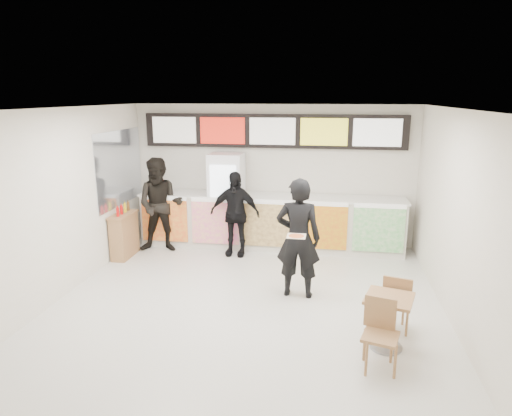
% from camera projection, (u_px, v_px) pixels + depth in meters
% --- Properties ---
extents(floor, '(7.00, 7.00, 0.00)m').
position_uv_depth(floor, '(243.00, 314.00, 6.83)').
color(floor, beige).
rests_on(floor, ground).
extents(ceiling, '(7.00, 7.00, 0.00)m').
position_uv_depth(ceiling, '(242.00, 109.00, 6.10)').
color(ceiling, white).
rests_on(ceiling, wall_back).
extents(wall_back, '(6.00, 0.00, 6.00)m').
position_uv_depth(wall_back, '(273.00, 175.00, 9.82)').
color(wall_back, silver).
rests_on(wall_back, floor).
extents(wall_left, '(0.00, 7.00, 7.00)m').
position_uv_depth(wall_left, '(49.00, 209.00, 6.93)').
color(wall_left, silver).
rests_on(wall_left, floor).
extents(wall_right, '(0.00, 7.00, 7.00)m').
position_uv_depth(wall_right, '(466.00, 227.00, 6.00)').
color(wall_right, silver).
rests_on(wall_right, floor).
extents(service_counter, '(5.56, 0.77, 1.14)m').
position_uv_depth(service_counter, '(270.00, 222.00, 9.65)').
color(service_counter, silver).
rests_on(service_counter, floor).
extents(menu_board, '(5.50, 0.14, 0.70)m').
position_uv_depth(menu_board, '(273.00, 131.00, 9.50)').
color(menu_board, black).
rests_on(menu_board, wall_back).
extents(drinks_fridge, '(0.70, 0.67, 2.00)m').
position_uv_depth(drinks_fridge, '(227.00, 200.00, 9.71)').
color(drinks_fridge, white).
rests_on(drinks_fridge, floor).
extents(mirror_panel, '(0.01, 2.00, 1.50)m').
position_uv_depth(mirror_panel, '(120.00, 168.00, 9.21)').
color(mirror_panel, '#B2B7BF').
rests_on(mirror_panel, wall_left).
extents(customer_main, '(0.73, 0.50, 1.95)m').
position_uv_depth(customer_main, '(298.00, 238.00, 7.24)').
color(customer_main, black).
rests_on(customer_main, floor).
extents(customer_left, '(1.05, 0.87, 1.96)m').
position_uv_depth(customer_left, '(160.00, 205.00, 9.37)').
color(customer_left, black).
rests_on(customer_left, floor).
extents(customer_mid, '(1.03, 0.46, 1.73)m').
position_uv_depth(customer_mid, '(235.00, 214.00, 9.16)').
color(customer_mid, black).
rests_on(customer_mid, floor).
extents(pizza_slice, '(0.36, 0.36, 0.02)m').
position_uv_depth(pizza_slice, '(296.00, 236.00, 6.76)').
color(pizza_slice, beige).
rests_on(pizza_slice, customer_main).
extents(cafe_table, '(0.78, 1.50, 0.85)m').
position_uv_depth(cafe_table, '(388.00, 313.00, 5.80)').
color(cafe_table, '#B08050').
rests_on(cafe_table, floor).
extents(condiment_ledge, '(0.32, 0.80, 1.06)m').
position_uv_depth(condiment_ledge, '(124.00, 235.00, 9.15)').
color(condiment_ledge, '#B08050').
rests_on(condiment_ledge, floor).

